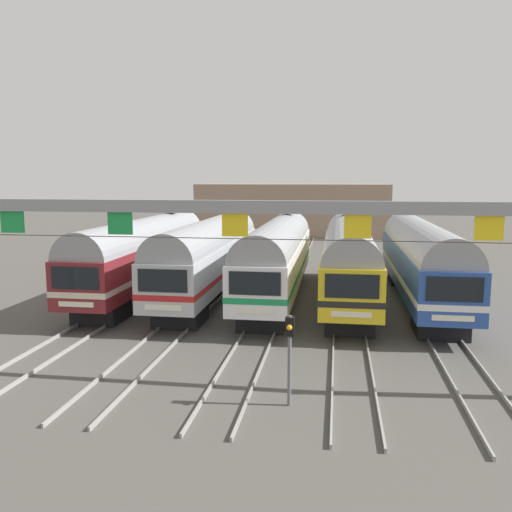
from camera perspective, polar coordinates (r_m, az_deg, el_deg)
name	(u,v)px	position (r m, az deg, el deg)	size (l,w,h in m)	color
ground_plane	(277,299)	(32.65, 2.27, -4.54)	(160.00, 160.00, 0.00)	#4C4944
track_bed	(298,257)	(49.30, 4.45, -0.11)	(18.14, 70.00, 0.15)	gray
commuter_train_maroon	(144,252)	(34.08, -11.75, 0.43)	(2.88, 18.06, 5.05)	maroon
commuter_train_stainless	(210,253)	(32.87, -4.93, 0.29)	(2.88, 18.06, 4.77)	#B2B5BA
commuter_train_white	(278,255)	(32.16, 2.30, 0.14)	(2.88, 18.06, 5.05)	white
commuter_train_yellow	(348,256)	(31.98, 9.72, -0.02)	(2.88, 18.06, 5.05)	gold
commuter_train_blue	(421,258)	(32.34, 17.11, -0.18)	(2.88, 18.06, 4.77)	#284C9E
catenary_gantry	(235,236)	(18.59, -2.24, 2.17)	(21.88, 0.44, 6.97)	gray
yard_signal_mast	(290,343)	(17.19, 3.58, -9.20)	(0.28, 0.35, 2.96)	#59595E
maintenance_building	(293,209)	(70.27, 3.98, 4.98)	(23.98, 10.00, 6.49)	gray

